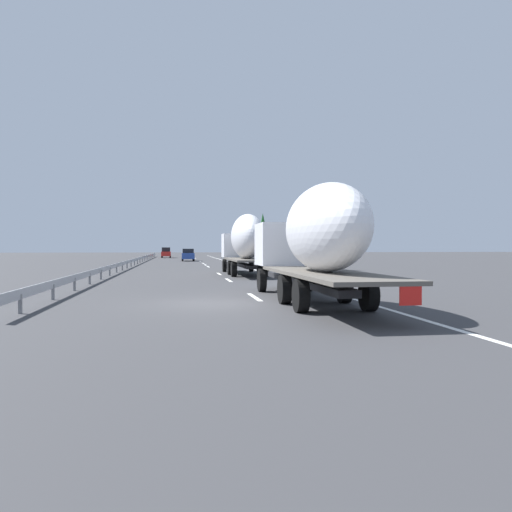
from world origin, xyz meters
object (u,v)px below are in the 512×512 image
(road_sign, at_px, (250,244))
(truck_trailing, at_px, (314,238))
(car_red_compact, at_px, (166,253))
(truck_lead, at_px, (245,241))
(car_blue_sedan, at_px, (188,255))

(road_sign, bearing_deg, truck_trailing, 175.36)
(car_red_compact, relative_size, road_sign, 1.33)
(truck_lead, distance_m, truck_trailing, 18.96)
(truck_trailing, relative_size, car_blue_sedan, 3.15)
(truck_lead, relative_size, truck_trailing, 0.92)
(truck_trailing, height_order, car_red_compact, truck_trailing)
(truck_lead, distance_m, car_blue_sedan, 36.87)
(truck_lead, distance_m, car_red_compact, 59.60)
(car_blue_sedan, distance_m, road_sign, 18.71)
(truck_lead, height_order, road_sign, truck_lead)
(truck_lead, relative_size, road_sign, 3.68)
(truck_trailing, relative_size, car_red_compact, 3.01)
(truck_trailing, distance_m, car_blue_sedan, 55.76)
(truck_trailing, xyz_separation_m, road_sign, (38.17, -3.10, 0.00))
(truck_lead, xyz_separation_m, truck_trailing, (-18.96, -0.00, -0.10))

